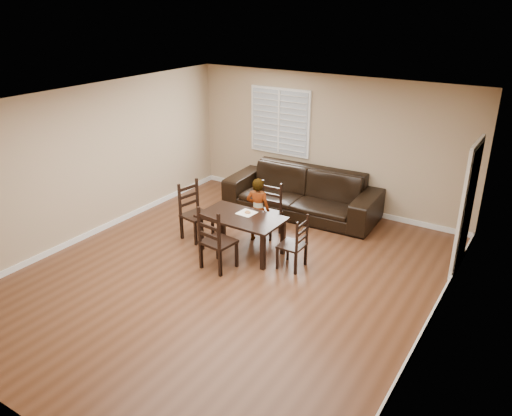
# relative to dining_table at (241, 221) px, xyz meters

# --- Properties ---
(ground) EXTENTS (7.00, 7.00, 0.00)m
(ground) POSITION_rel_dining_table_xyz_m (0.29, -0.80, -0.57)
(ground) COLOR #56311D
(ground) RESTS_ON ground
(room) EXTENTS (6.04, 7.04, 2.72)m
(room) POSITION_rel_dining_table_xyz_m (0.33, -0.62, 1.23)
(room) COLOR tan
(room) RESTS_ON ground
(dining_table) EXTENTS (1.43, 0.81, 0.67)m
(dining_table) POSITION_rel_dining_table_xyz_m (0.00, 0.00, 0.00)
(dining_table) COLOR black
(dining_table) RESTS_ON ground
(chair_near) EXTENTS (0.45, 0.42, 0.98)m
(chair_near) POSITION_rel_dining_table_xyz_m (0.01, 0.92, -0.13)
(chair_near) COLOR black
(chair_near) RESTS_ON ground
(chair_far) EXTENTS (0.53, 0.50, 1.07)m
(chair_far) POSITION_rel_dining_table_xyz_m (-0.02, -0.78, -0.09)
(chair_far) COLOR black
(chair_far) RESTS_ON ground
(chair_left) EXTENTS (0.52, 0.54, 1.05)m
(chair_left) POSITION_rel_dining_table_xyz_m (-1.10, 0.03, -0.10)
(chair_left) COLOR black
(chair_left) RESTS_ON ground
(chair_right) EXTENTS (0.39, 0.41, 0.91)m
(chair_right) POSITION_rel_dining_table_xyz_m (1.09, -0.01, -0.16)
(chair_right) COLOR black
(chair_right) RESTS_ON ground
(child) EXTENTS (0.48, 0.37, 1.19)m
(child) POSITION_rel_dining_table_xyz_m (0.00, 0.51, 0.02)
(child) COLOR gray
(child) RESTS_ON ground
(napkin) EXTENTS (0.30, 0.30, 0.00)m
(napkin) POSITION_rel_dining_table_xyz_m (0.00, 0.16, 0.09)
(napkin) COLOR white
(napkin) RESTS_ON dining_table
(donut) EXTENTS (0.10, 0.10, 0.04)m
(donut) POSITION_rel_dining_table_xyz_m (0.02, 0.16, 0.11)
(donut) COLOR #B87742
(donut) RESTS_ON napkin
(sofa) EXTENTS (3.12, 1.34, 0.89)m
(sofa) POSITION_rel_dining_table_xyz_m (0.08, 2.03, -0.13)
(sofa) COLOR black
(sofa) RESTS_ON ground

